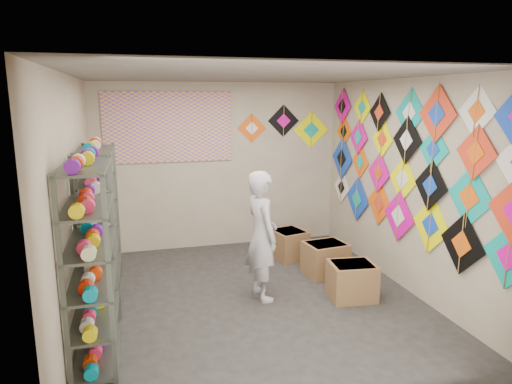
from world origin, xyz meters
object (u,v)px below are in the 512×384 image
object	(u,v)px
carton_b	(325,259)
carton_a	(352,281)
carton_c	(289,244)
shopkeeper	(262,236)
shelf_rack_front	(92,264)
shelf_rack_back	(101,227)

from	to	relation	value
carton_b	carton_a	bearing A→B (deg)	-97.31
carton_a	carton_c	size ratio (longest dim) A/B	1.08
shopkeeper	carton_b	xyz separation A→B (m)	(1.07, 0.48, -0.57)
shelf_rack_front	shelf_rack_back	size ratio (longest dim) A/B	1.00
shelf_rack_back	carton_a	distance (m)	3.13
shelf_rack_front	carton_a	xyz separation A→B (m)	(2.96, 0.58, -0.72)
shelf_rack_back	carton_b	distance (m)	3.05
shopkeeper	carton_a	size ratio (longest dim) A/B	2.94
shelf_rack_front	carton_a	world-z (taller)	shelf_rack_front
shelf_rack_front	shopkeeper	xyz separation A→B (m)	(1.89, 0.91, -0.15)
carton_b	shelf_rack_back	bearing A→B (deg)	174.63
carton_b	carton_c	world-z (taller)	carton_b
shopkeeper	carton_c	bearing A→B (deg)	-40.16
carton_c	shopkeeper	bearing A→B (deg)	-136.31
carton_a	carton_b	bearing A→B (deg)	96.24
carton_b	carton_c	size ratio (longest dim) A/B	1.11
carton_b	carton_c	xyz separation A→B (m)	(-0.28, 0.78, -0.01)
shelf_rack_back	shopkeeper	world-z (taller)	shelf_rack_back
carton_a	carton_c	bearing A→B (deg)	106.22
shelf_rack_front	carton_c	bearing A→B (deg)	38.97
shelf_rack_front	carton_a	bearing A→B (deg)	11.16
shelf_rack_back	shopkeeper	distance (m)	1.93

